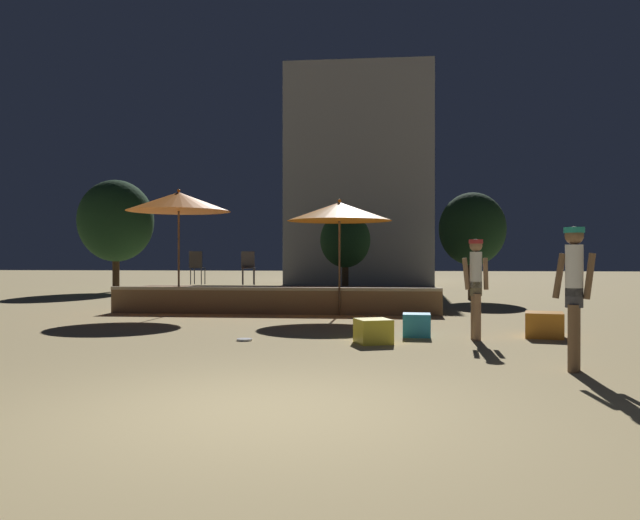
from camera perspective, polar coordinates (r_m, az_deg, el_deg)
ground_plane at (r=5.84m, az=-5.60°, el=-13.61°), size 120.00×120.00×0.00m
wooden_deck at (r=16.65m, az=-3.58°, el=-3.57°), size 8.24×2.66×0.67m
patio_umbrella_0 at (r=15.09m, az=1.79°, el=4.44°), size 2.54×2.54×2.82m
patio_umbrella_1 at (r=16.09m, az=-12.80°, el=5.21°), size 2.59×2.59×3.12m
cube_seat_0 at (r=11.64m, az=19.82°, el=-5.60°), size 0.76×0.76×0.44m
cube_seat_1 at (r=10.24m, az=4.89°, el=-6.50°), size 0.67×0.67×0.40m
cube_seat_2 at (r=11.21m, az=8.83°, el=-5.90°), size 0.51×0.51×0.41m
person_0 at (r=10.87m, az=14.06°, el=-2.08°), size 0.46×0.30×1.71m
person_1 at (r=8.26m, az=22.22°, el=-2.45°), size 0.49×0.29×1.78m
bistro_chair_0 at (r=16.87m, az=-6.59°, el=-0.41°), size 0.43×0.43×0.90m
bistro_chair_1 at (r=17.16m, az=-11.21°, el=-0.40°), size 0.40×0.40×0.90m
frisbee_disc at (r=10.63m, az=-6.93°, el=-7.23°), size 0.26×0.26×0.03m
background_tree_0 at (r=26.45m, az=2.32°, el=1.81°), size 2.13×2.13×3.32m
background_tree_1 at (r=27.01m, az=-18.16°, el=3.40°), size 3.05×3.05×4.59m
background_tree_2 at (r=21.25m, az=13.75°, el=2.74°), size 2.19×2.19×3.55m
distant_building at (r=32.81m, az=3.62°, el=7.50°), size 7.42×4.21×11.11m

